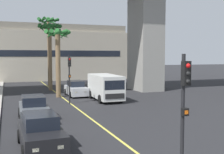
% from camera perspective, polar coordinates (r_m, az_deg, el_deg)
% --- Properties ---
extents(lane_stripe_center, '(0.14, 56.00, 0.01)m').
position_cam_1_polar(lane_stripe_center, '(24.70, -8.13, -5.39)').
color(lane_stripe_center, '#DBCC4C').
rests_on(lane_stripe_center, ground).
extents(pier_building_backdrop, '(30.34, 8.04, 9.37)m').
position_cam_1_polar(pier_building_backdrop, '(50.85, -14.61, 4.71)').
color(pier_building_backdrop, '#BCB29E').
rests_on(pier_building_backdrop, ground).
extents(car_queue_front, '(1.84, 4.10, 1.56)m').
position_cam_1_polar(car_queue_front, '(29.59, -7.23, -2.37)').
color(car_queue_front, '#B7BABF').
rests_on(car_queue_front, ground).
extents(car_queue_second, '(1.92, 4.14, 1.56)m').
position_cam_1_polar(car_queue_second, '(13.31, -14.08, -10.73)').
color(car_queue_second, black).
rests_on(car_queue_second, ground).
extents(car_queue_third, '(1.90, 4.13, 1.56)m').
position_cam_1_polar(car_queue_third, '(19.05, -15.42, -6.20)').
color(car_queue_third, '#4C5156').
rests_on(car_queue_third, ground).
extents(delivery_van, '(2.23, 5.28, 2.36)m').
position_cam_1_polar(delivery_van, '(26.38, -1.35, -1.91)').
color(delivery_van, silver).
rests_on(delivery_van, ground).
extents(traffic_light_median_near, '(0.24, 0.37, 4.20)m').
position_cam_1_polar(traffic_light_median_near, '(9.18, 14.23, -4.80)').
color(traffic_light_median_near, black).
rests_on(traffic_light_median_near, ground).
extents(traffic_light_median_far, '(0.24, 0.37, 4.20)m').
position_cam_1_polar(traffic_light_median_far, '(24.46, -8.51, 0.91)').
color(traffic_light_median_far, black).
rests_on(traffic_light_median_far, ground).
extents(palm_tree_near_median, '(3.03, 3.04, 9.35)m').
position_cam_1_polar(palm_tree_near_median, '(40.20, -12.64, 9.28)').
color(palm_tree_near_median, brown).
rests_on(palm_tree_near_median, ground).
extents(palm_tree_mid_median, '(2.92, 2.92, 7.96)m').
position_cam_1_polar(palm_tree_mid_median, '(34.69, -12.33, 7.95)').
color(palm_tree_mid_median, brown).
rests_on(palm_tree_mid_median, ground).
extents(palm_tree_far_median, '(2.65, 2.65, 6.83)m').
position_cam_1_polar(palm_tree_far_median, '(28.75, -10.78, 6.31)').
color(palm_tree_far_median, brown).
rests_on(palm_tree_far_median, ground).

